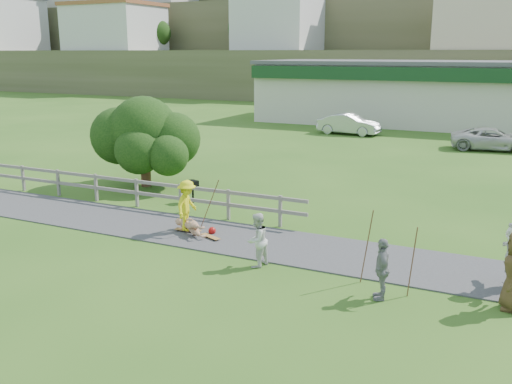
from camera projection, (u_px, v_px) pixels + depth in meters
ground at (177, 247)px, 17.40m from camera, size 260.00×260.00×0.00m
path at (202, 233)px, 18.71m from camera, size 34.00×3.00×0.04m
fence at (124, 187)px, 22.07m from camera, size 15.05×0.10×1.10m
strip_mall at (460, 93)px, 45.64m from camera, size 32.50×10.75×5.10m
skater_rider at (187, 208)px, 18.61m from camera, size 0.73×1.14×1.67m
skater_fallen at (191, 227)px, 18.51m from camera, size 1.07×1.56×0.57m
spectator_a at (257, 240)px, 15.69m from camera, size 0.71×0.84×1.53m
spectator_b at (382, 269)px, 13.61m from camera, size 0.63×0.97×1.53m
car_silver at (349, 124)px, 41.04m from camera, size 4.54×1.77×1.47m
car_white at (493, 139)px, 34.42m from camera, size 5.10×2.89×1.34m
tree at (145, 149)px, 24.98m from camera, size 4.81×4.81×3.36m
bbq at (193, 192)px, 22.47m from camera, size 0.49×0.43×0.89m
longboard_rider at (188, 231)px, 18.80m from camera, size 0.91×0.30×0.10m
longboard_fallen at (210, 238)px, 18.15m from camera, size 0.82×0.49×0.09m
helmet at (212, 231)px, 18.60m from camera, size 0.25×0.25×0.25m
pole_rider at (209, 203)px, 18.67m from camera, size 0.03×0.03×1.97m
pole_spec_left at (367, 247)px, 14.49m from camera, size 0.03×0.03×1.99m
pole_spec_right at (412, 262)px, 13.69m from camera, size 0.03×0.03×1.79m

